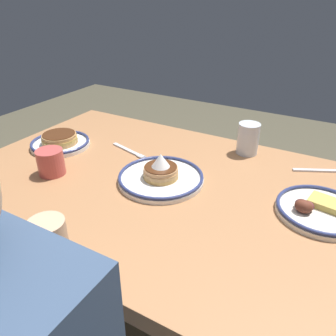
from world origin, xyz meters
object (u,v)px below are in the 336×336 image
Objects in this scene: coffee_mug at (51,161)px; fork_near at (324,171)px; plate_far_companion at (60,142)px; drinking_glass at (248,140)px; plate_center_pancakes at (320,209)px; fork_far at (129,151)px; plate_near_main at (161,176)px.

fork_near is at bearing -149.63° from coffee_mug.
drinking_glass is at bearing -155.06° from plate_far_companion.
plate_far_companion is 2.10× the size of coffee_mug.
plate_center_pancakes is at bearing 93.92° from fork_near.
fork_far is at bearing -159.85° from plate_far_companion.
drinking_glass is 0.28m from fork_near.
drinking_glass is (-0.51, -0.47, 0.01)m from coffee_mug.
plate_far_companion reaches higher than plate_center_pancakes.
plate_near_main is at bearing 176.03° from plate_far_companion.
plate_center_pancakes is 0.83m from coffee_mug.
plate_center_pancakes is (-0.46, -0.06, -0.01)m from plate_near_main.
fork_far is (0.39, 0.21, -0.05)m from drinking_glass.
plate_near_main is 1.15× the size of plate_center_pancakes.
fork_far is at bearing 16.68° from fork_near.
coffee_mug is 0.55× the size of fork_near.
plate_near_main is 0.38m from drinking_glass.
drinking_glass is at bearing -117.44° from plate_near_main.
fork_near is 0.69m from fork_far.
plate_far_companion is 1.94× the size of drinking_glass.
plate_center_pancakes is 0.94m from plate_far_companion.
fork_far is (0.68, -0.06, -0.01)m from plate_center_pancakes.
coffee_mug is at bearing 30.37° from fork_near.
drinking_glass is (-0.17, -0.33, 0.03)m from plate_near_main.
plate_near_main is 0.48m from plate_far_companion.
plate_far_companion reaches higher than fork_near.
plate_center_pancakes reaches higher than fork_near.
coffee_mug reaches higher than fork_far.
coffee_mug reaches higher than fork_near.
plate_near_main reaches higher than fork_far.
coffee_mug is 0.92× the size of drinking_glass.
plate_far_companion reaches higher than fork_far.
plate_near_main is at bearing 62.56° from drinking_glass.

